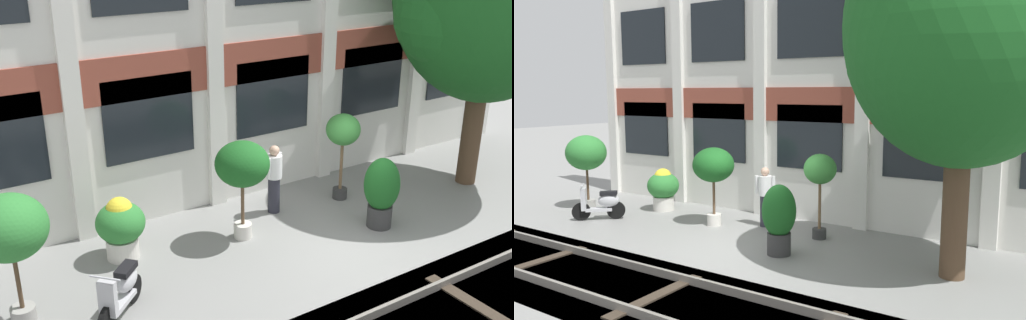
# 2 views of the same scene
# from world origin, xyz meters

# --- Properties ---
(ground_plane) EXTENTS (80.00, 80.00, 0.00)m
(ground_plane) POSITION_xyz_m (0.00, 0.00, 0.00)
(ground_plane) COLOR gray
(apartment_facade) EXTENTS (15.31, 0.64, 7.99)m
(apartment_facade) POSITION_xyz_m (0.00, 3.13, 3.98)
(apartment_facade) COLOR silver
(apartment_facade) RESTS_ON ground
(rail_tracks) EXTENTS (22.95, 2.80, 0.43)m
(rail_tracks) POSITION_xyz_m (0.00, -2.92, -0.13)
(rail_tracks) COLOR #5B5449
(rail_tracks) RESTS_ON ground
(potted_plant_tall_urn) EXTENTS (1.07, 1.07, 2.03)m
(potted_plant_tall_urn) POSITION_xyz_m (-1.84, 1.19, 1.53)
(potted_plant_tall_urn) COLOR beige
(potted_plant_tall_urn) RESTS_ON ground
(potted_plant_terracotta_small) EXTENTS (1.16, 1.16, 2.18)m
(potted_plant_terracotta_small) POSITION_xyz_m (-6.19, 0.69, 1.62)
(potted_plant_terracotta_small) COLOR gray
(potted_plant_terracotta_small) RESTS_ON ground
(potted_plant_low_pan) EXTENTS (0.76, 0.76, 2.01)m
(potted_plant_low_pan) POSITION_xyz_m (0.99, 1.58, 1.55)
(potted_plant_low_pan) COLOR #333333
(potted_plant_low_pan) RESTS_ON ground
(potted_plant_stone_basin) EXTENTS (0.92, 0.92, 1.23)m
(potted_plant_stone_basin) POSITION_xyz_m (-4.15, 1.73, 0.68)
(potted_plant_stone_basin) COLOR beige
(potted_plant_stone_basin) RESTS_ON ground
(potted_plant_ribbed_drum) EXTENTS (0.73, 0.73, 1.51)m
(potted_plant_ribbed_drum) POSITION_xyz_m (0.79, 0.08, 0.83)
(potted_plant_ribbed_drum) COLOR #333333
(potted_plant_ribbed_drum) RESTS_ON ground
(scooter_near_curb) EXTENTS (1.07, 1.01, 0.98)m
(scooter_near_curb) POSITION_xyz_m (-4.80, 0.03, 0.44)
(scooter_near_curb) COLOR black
(scooter_near_curb) RESTS_ON ground
(resident_by_doorway) EXTENTS (0.50, 0.34, 1.53)m
(resident_by_doorway) POSITION_xyz_m (-0.68, 1.81, 0.82)
(resident_by_doorway) COLOR #282833
(resident_by_doorway) RESTS_ON ground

